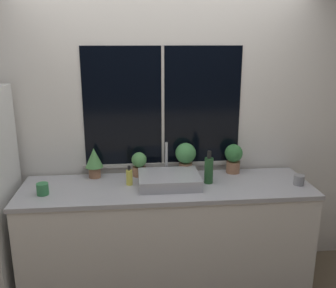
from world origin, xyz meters
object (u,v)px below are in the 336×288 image
mug_grey (299,180)px  mug_green (43,189)px  potted_plant_center_right (186,156)px  potted_plant_far_left (94,161)px  sink (169,179)px  bottle_tall (209,170)px  soap_bottle (129,177)px  potted_plant_far_right (233,157)px  potted_plant_center_left (139,164)px

mug_grey → mug_green: (-2.03, -0.00, 0.00)m
potted_plant_center_right → mug_grey: size_ratio=3.31×
potted_plant_far_left → mug_grey: potted_plant_far_left is taller
sink → bottle_tall: bearing=1.4°
soap_bottle → potted_plant_far_right: bearing=12.4°
bottle_tall → mug_grey: size_ratio=3.22×
potted_plant_far_left → potted_plant_center_left: 0.38m
potted_plant_far_right → potted_plant_center_left: bearing=180.0°
mug_green → potted_plant_far_right: bearing=12.2°
mug_green → mug_grey: bearing=0.0°
potted_plant_center_right → bottle_tall: size_ratio=1.03×
soap_bottle → bottle_tall: size_ratio=0.58×
potted_plant_center_right → soap_bottle: (-0.49, -0.20, -0.10)m
potted_plant_far_right → bottle_tall: 0.35m
potted_plant_far_left → potted_plant_far_right: size_ratio=1.00×
potted_plant_center_left → potted_plant_far_right: bearing=0.0°
potted_plant_center_right → soap_bottle: bearing=-157.7°
sink → mug_green: sink is taller
potted_plant_center_right → bottle_tall: 0.28m
potted_plant_far_left → potted_plant_far_right: same height
sink → bottle_tall: 0.34m
soap_bottle → bottle_tall: (0.65, -0.03, 0.05)m
potted_plant_far_right → soap_bottle: size_ratio=1.62×
potted_plant_far_left → potted_plant_center_left: size_ratio=1.23×
potted_plant_center_right → potted_plant_far_left: bearing=180.0°
soap_bottle → bottle_tall: bottle_tall is taller
potted_plant_center_left → potted_plant_far_right: (0.83, 0.00, 0.03)m
soap_bottle → mug_green: 0.67m
sink → mug_green: bearing=-173.8°
potted_plant_center_right → mug_grey: 0.96m
potted_plant_center_left → mug_green: bearing=-155.4°
potted_plant_far_left → bottle_tall: size_ratio=0.94×
potted_plant_far_left → mug_green: size_ratio=2.86×
potted_plant_center_right → potted_plant_far_right: bearing=0.0°
soap_bottle → mug_grey: 1.38m
sink → potted_plant_center_left: (-0.24, 0.23, 0.07)m
soap_bottle → mug_grey: bearing=-5.7°
potted_plant_center_right → potted_plant_far_right: 0.43m
potted_plant_center_left → soap_bottle: potted_plant_center_left is taller
potted_plant_center_left → potted_plant_far_right: 0.83m
mug_green → bottle_tall: bearing=5.0°
bottle_tall → potted_plant_far_left: bearing=166.5°
potted_plant_far_left → soap_bottle: bearing=-34.2°
soap_bottle → mug_green: soap_bottle is taller
potted_plant_center_left → mug_grey: (1.29, -0.34, -0.07)m
bottle_tall → mug_grey: (0.73, -0.11, -0.07)m
bottle_tall → potted_plant_center_left: bearing=158.1°
sink → potted_plant_far_right: 0.65m
potted_plant_far_left → potted_plant_center_left: bearing=0.0°
potted_plant_center_right → mug_grey: (0.89, -0.34, -0.13)m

